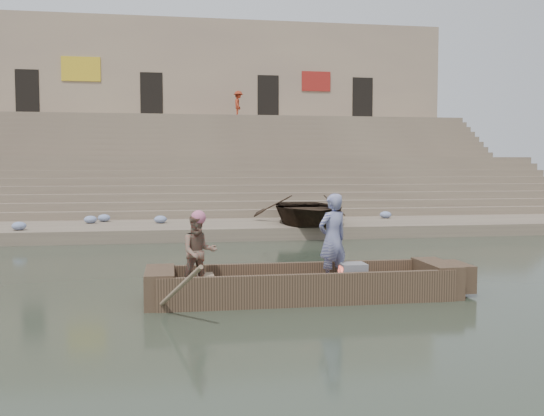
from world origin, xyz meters
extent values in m
plane|color=#273225|center=(0.00, 0.00, 0.00)|extent=(120.00, 120.00, 0.00)
cube|color=#82745C|center=(0.00, 8.00, 0.20)|extent=(32.00, 4.00, 0.40)
cube|color=#82745C|center=(0.00, 15.50, 1.40)|extent=(32.00, 3.00, 2.80)
cube|color=#82745C|center=(0.00, 22.50, 2.60)|extent=(32.00, 3.00, 5.20)
cube|color=#82745C|center=(0.00, 10.25, 0.35)|extent=(32.00, 0.50, 0.70)
cube|color=#82745C|center=(0.00, 10.75, 0.50)|extent=(32.00, 0.50, 1.00)
cube|color=#82745C|center=(0.00, 11.25, 0.65)|extent=(32.00, 0.50, 1.30)
cube|color=#82745C|center=(0.00, 11.75, 0.80)|extent=(32.00, 0.50, 1.60)
cube|color=#82745C|center=(0.00, 12.25, 0.95)|extent=(32.00, 0.50, 1.90)
cube|color=#82745C|center=(0.00, 12.75, 1.10)|extent=(32.00, 0.50, 2.20)
cube|color=#82745C|center=(0.00, 13.25, 1.25)|extent=(32.00, 0.50, 2.50)
cube|color=#82745C|center=(0.00, 13.75, 1.40)|extent=(32.00, 0.50, 2.80)
cube|color=#82745C|center=(0.00, 17.25, 1.55)|extent=(32.00, 0.50, 3.10)
cube|color=#82745C|center=(0.00, 17.75, 1.70)|extent=(32.00, 0.50, 3.40)
cube|color=#82745C|center=(0.00, 18.25, 1.85)|extent=(32.00, 0.50, 3.70)
cube|color=#82745C|center=(0.00, 18.75, 2.00)|extent=(32.00, 0.50, 4.00)
cube|color=#82745C|center=(0.00, 19.25, 2.15)|extent=(32.00, 0.50, 4.30)
cube|color=#82745C|center=(0.00, 19.75, 2.30)|extent=(32.00, 0.50, 4.60)
cube|color=#82745C|center=(0.00, 20.25, 2.45)|extent=(32.00, 0.50, 4.90)
cube|color=#82745C|center=(0.00, 20.75, 2.60)|extent=(32.00, 0.50, 5.20)
cube|color=tan|center=(0.00, 26.50, 5.60)|extent=(32.00, 5.00, 11.20)
cube|color=black|center=(-9.00, 24.05, 6.60)|extent=(1.30, 0.18, 2.60)
cube|color=black|center=(-2.00, 24.05, 6.60)|extent=(1.30, 0.18, 2.60)
cube|color=black|center=(5.00, 24.05, 6.60)|extent=(1.30, 0.18, 2.60)
cube|color=black|center=(11.00, 24.05, 6.60)|extent=(1.30, 0.18, 2.60)
cube|color=gold|center=(-6.00, 23.98, 8.00)|extent=(2.20, 0.10, 1.40)
cube|color=maroon|center=(8.00, 23.98, 7.60)|extent=(1.80, 0.10, 1.20)
cube|color=brown|center=(1.46, -2.40, 0.11)|extent=(5.00, 1.30, 0.22)
cube|color=brown|center=(1.46, -3.02, 0.28)|extent=(5.20, 0.12, 0.56)
cube|color=brown|center=(1.46, -1.78, 0.28)|extent=(5.20, 0.12, 0.56)
cube|color=brown|center=(-1.09, -2.40, 0.30)|extent=(0.50, 1.30, 0.60)
cube|color=brown|center=(4.01, -2.40, 0.30)|extent=(0.50, 1.30, 0.60)
cube|color=brown|center=(4.41, -2.40, 0.32)|extent=(0.35, 0.90, 0.50)
cube|color=#937A5B|center=(-0.29, -2.40, 0.40)|extent=(0.30, 1.20, 0.08)
cylinder|color=#937A5B|center=(-0.94, -3.30, 0.30)|extent=(1.03, 2.10, 1.36)
sphere|color=#C96385|center=(-0.41, -2.39, 1.50)|extent=(0.26, 0.26, 0.26)
imported|color=navy|center=(2.04, -2.25, 1.05)|extent=(0.72, 0.61, 1.67)
imported|color=#28785D|center=(-0.41, -2.39, 0.89)|extent=(0.72, 0.60, 1.34)
cube|color=gray|center=(2.38, -2.40, 0.42)|extent=(0.46, 0.42, 0.40)
cube|color=#E5593F|center=(2.17, -2.40, 0.42)|extent=(0.04, 0.34, 0.32)
imported|color=#2D2116|center=(3.71, 7.27, 0.90)|extent=(3.64, 4.95, 1.00)
imported|color=#9A301A|center=(3.02, 22.53, 5.97)|extent=(0.75, 1.09, 1.55)
ellipsoid|color=#3F5999|center=(-3.27, 9.30, 0.53)|extent=(0.44, 0.44, 0.26)
ellipsoid|color=#3F5999|center=(7.16, 9.02, 0.53)|extent=(0.44, 0.44, 0.26)
ellipsoid|color=#3F5999|center=(-5.56, 6.75, 0.53)|extent=(0.44, 0.44, 0.26)
ellipsoid|color=#3F5999|center=(-3.67, 8.72, 0.53)|extent=(0.44, 0.44, 0.26)
ellipsoid|color=#3F5999|center=(-1.27, 8.39, 0.53)|extent=(0.44, 0.44, 0.26)
camera|label=1|loc=(-0.86, -12.97, 2.40)|focal=40.06mm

